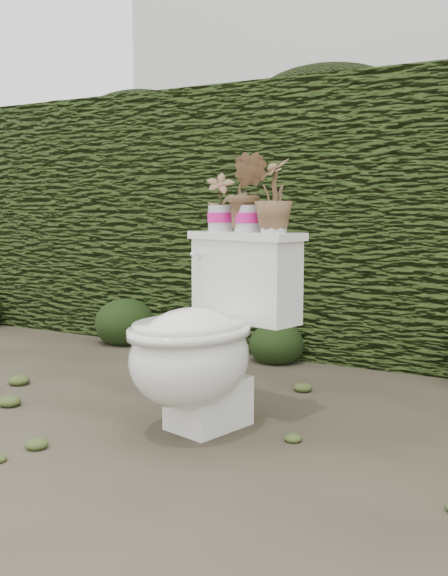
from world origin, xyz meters
The scene contains 8 objects.
ground centered at (0.00, 0.00, 0.00)m, with size 60.00×60.00×0.00m, color brown.
hedge centered at (0.00, 1.60, 0.80)m, with size 8.00×1.00×1.60m, color #384D19.
toilet centered at (0.16, -0.14, 0.36)m, with size 0.61×0.77×0.78m.
potted_plant_left centered at (0.08, 0.13, 0.89)m, with size 0.12×0.08×0.23m, color #1E6326.
potted_plant_center centered at (0.23, 0.09, 0.93)m, with size 0.17×0.13×0.30m, color #1E6326.
potted_plant_right centered at (0.37, 0.05, 0.91)m, with size 0.15×0.15×0.27m, color #1E6326.
liriope_clump_1 centered at (-1.13, 1.03, 0.16)m, with size 0.40×0.40×0.32m, color #213312.
liriope_clump_2 centered at (-0.05, 1.03, 0.13)m, with size 0.32×0.32×0.25m, color #213312.
Camera 1 is at (1.41, -2.28, 0.87)m, focal length 40.00 mm.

